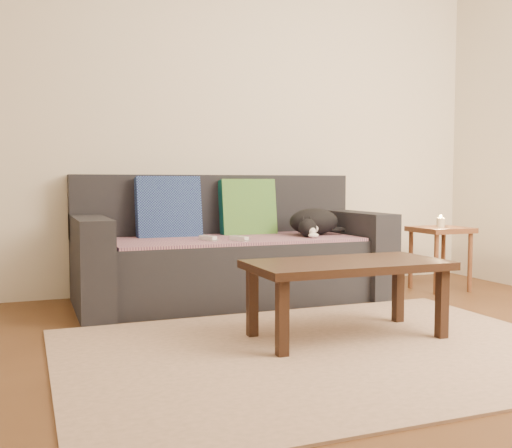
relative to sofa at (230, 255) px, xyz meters
name	(u,v)px	position (x,y,z in m)	size (l,w,h in m)	color
ground	(341,361)	(0.00, -1.57, -0.31)	(4.50, 4.50, 0.00)	brown
back_wall	(211,118)	(0.00, 0.43, 0.99)	(4.50, 0.04, 2.60)	beige
sofa	(230,255)	(0.00, 0.00, 0.00)	(2.10, 0.94, 0.87)	#232328
throw_blanket	(234,239)	(0.00, -0.09, 0.12)	(1.66, 0.74, 0.02)	#46284C
cushion_navy	(168,209)	(-0.39, 0.17, 0.32)	(0.45, 0.11, 0.45)	#11164D
cushion_green	(248,208)	(0.19, 0.17, 0.32)	(0.41, 0.10, 0.41)	#0A453E
cat	(314,222)	(0.59, -0.11, 0.22)	(0.45, 0.42, 0.19)	black
wii_remote_a	(208,238)	(-0.22, -0.21, 0.15)	(0.15, 0.04, 0.03)	white
wii_remote_b	(239,238)	(-0.05, -0.31, 0.15)	(0.15, 0.04, 0.03)	white
side_table	(440,238)	(1.60, -0.23, 0.09)	(0.38, 0.38, 0.48)	brown
candle	(441,222)	(1.60, -0.23, 0.21)	(0.06, 0.06, 0.09)	beige
rug	(325,351)	(0.00, -1.42, -0.30)	(2.50, 1.80, 0.01)	tan
coffee_table	(347,271)	(0.22, -1.24, 0.05)	(1.02, 0.51, 0.41)	black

